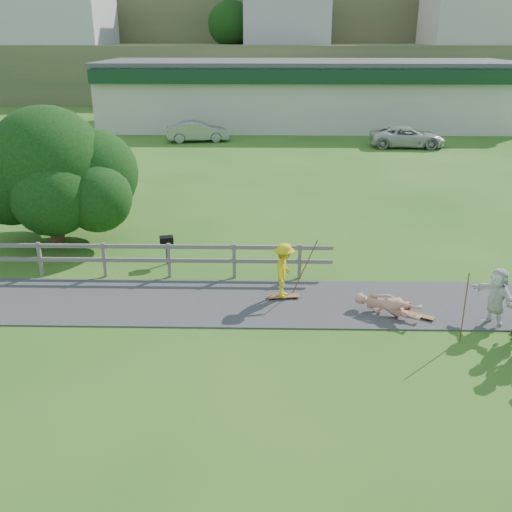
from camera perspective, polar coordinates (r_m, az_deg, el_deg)
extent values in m
plane|color=#2A5E1A|center=(14.69, -2.91, -7.27)|extent=(260.00, 260.00, 0.00)
cube|color=#313234|center=(16.02, -2.54, -4.64)|extent=(34.00, 3.00, 0.04)
cube|color=#5F5B54|center=(18.78, -20.78, -0.31)|extent=(0.10, 0.10, 1.10)
cube|color=#5F5B54|center=(18.13, -14.91, -0.37)|extent=(0.10, 0.10, 1.10)
cube|color=#5F5B54|center=(17.68, -8.67, -0.43)|extent=(0.10, 0.10, 1.10)
cube|color=#5F5B54|center=(17.45, -2.19, -0.49)|extent=(0.10, 0.10, 1.10)
cube|color=#5F5B54|center=(17.44, 4.39, -0.55)|extent=(0.10, 0.10, 1.10)
cube|color=#5F5B54|center=(18.12, -16.56, 0.97)|extent=(15.00, 0.08, 0.12)
cube|color=#5F5B54|center=(18.27, -16.42, -0.35)|extent=(15.00, 0.08, 0.12)
cube|color=beige|center=(48.18, 5.01, 15.70)|extent=(32.00, 10.00, 4.80)
cube|color=#13361E|center=(42.87, 5.52, 17.41)|extent=(32.00, 0.60, 1.00)
cube|color=#4E4E53|center=(48.01, 5.12, 18.73)|extent=(32.50, 10.50, 0.30)
cube|color=#4E5A35|center=(68.00, 0.45, 17.88)|extent=(220.00, 14.00, 6.00)
cube|color=beige|center=(67.92, 0.47, 23.36)|extent=(10.00, 9.00, 7.00)
cube|color=#4E5A35|center=(80.88, 0.61, 20.90)|extent=(220.00, 14.00, 13.00)
cube|color=#4E5A35|center=(93.94, 0.73, 23.39)|extent=(220.00, 14.00, 21.00)
imported|color=yellow|center=(15.91, 2.83, -1.79)|extent=(0.76, 1.11, 1.57)
imported|color=tan|center=(15.55, 12.97, -4.81)|extent=(1.30, 1.73, 0.65)
imported|color=silver|center=(15.73, 22.89, -3.82)|extent=(1.01, 1.53, 1.58)
imported|color=gray|center=(40.94, -5.86, 12.30)|extent=(4.47, 2.20, 1.41)
imported|color=beige|center=(39.91, 14.89, 11.44)|extent=(5.01, 2.53, 1.36)
sphere|color=#A00A16|center=(16.06, 14.79, -4.83)|extent=(0.28, 0.28, 0.28)
cylinder|color=brown|center=(16.27, 4.91, -0.92)|extent=(0.03, 0.03, 1.78)
cylinder|color=brown|center=(14.57, 20.12, -4.89)|extent=(0.03, 0.03, 1.83)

